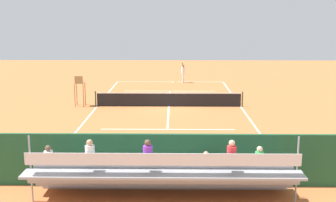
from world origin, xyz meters
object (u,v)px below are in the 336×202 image
(tennis_racket, at_px, (174,82))
(tennis_net, at_px, (169,99))
(umpire_chair, at_px, (80,87))
(bleacher_stand, at_px, (164,175))
(courtside_bench, at_px, (232,165))
(tennis_ball_far, at_px, (172,86))
(equipment_bag, at_px, (183,175))
(tennis_ball_near, at_px, (173,89))
(tennis_player, at_px, (183,72))

(tennis_racket, bearing_deg, tennis_net, 88.15)
(umpire_chair, bearing_deg, bleacher_stand, 111.88)
(tennis_net, distance_m, courtside_bench, 13.53)
(umpire_chair, height_order, tennis_ball_far, umpire_chair)
(tennis_racket, bearing_deg, equipment_bag, 90.88)
(tennis_net, distance_m, tennis_ball_far, 8.30)
(tennis_ball_near, bearing_deg, tennis_net, 87.87)
(bleacher_stand, distance_m, tennis_ball_near, 22.13)
(bleacher_stand, xyz_separation_m, courtside_bench, (-2.61, -2.11, -0.39))
(umpire_chair, distance_m, tennis_ball_far, 10.50)
(umpire_chair, height_order, tennis_player, umpire_chair)
(courtside_bench, xyz_separation_m, tennis_ball_far, (2.40, -21.55, -0.53))
(equipment_bag, relative_size, tennis_racket, 1.65)
(tennis_player, height_order, tennis_ball_near, tennis_player)
(bleacher_stand, xyz_separation_m, tennis_ball_far, (-0.21, -23.67, -0.91))
(courtside_bench, bearing_deg, tennis_ball_near, -83.27)
(courtside_bench, distance_m, tennis_ball_far, 21.69)
(bleacher_stand, bearing_deg, tennis_racket, -90.75)
(tennis_ball_far, bearing_deg, courtside_bench, 96.35)
(courtside_bench, bearing_deg, tennis_player, -86.65)
(equipment_bag, bearing_deg, courtside_bench, -176.14)
(umpire_chair, relative_size, courtside_bench, 1.19)
(tennis_net, relative_size, tennis_racket, 18.91)
(tennis_net, xyz_separation_m, bleacher_stand, (-0.00, 15.38, 0.45))
(equipment_bag, bearing_deg, tennis_ball_far, -88.68)
(equipment_bag, distance_m, tennis_ball_far, 21.69)
(courtside_bench, xyz_separation_m, tennis_player, (1.40, -23.82, 0.46))
(bleacher_stand, height_order, tennis_player, bleacher_stand)
(tennis_player, bearing_deg, umpire_chair, 54.73)
(tennis_ball_far, bearing_deg, tennis_net, 88.53)
(tennis_net, relative_size, umpire_chair, 4.81)
(tennis_net, height_order, bleacher_stand, bleacher_stand)
(courtside_bench, bearing_deg, tennis_racket, -84.58)
(tennis_net, distance_m, umpire_chair, 6.25)
(tennis_net, bearing_deg, bleacher_stand, 90.02)
(umpire_chair, bearing_deg, courtside_bench, 123.45)
(courtside_bench, relative_size, tennis_ball_near, 27.27)
(courtside_bench, height_order, tennis_player, tennis_player)
(courtside_bench, distance_m, tennis_ball_near, 20.14)
(tennis_player, relative_size, tennis_ball_near, 29.18)
(tennis_ball_far, bearing_deg, equipment_bag, 91.32)
(bleacher_stand, height_order, equipment_bag, bleacher_stand)
(tennis_racket, relative_size, tennis_ball_far, 8.25)
(courtside_bench, bearing_deg, bleacher_stand, 39.02)
(umpire_chair, xyz_separation_m, tennis_player, (-7.41, -10.49, -0.30))
(tennis_ball_near, bearing_deg, tennis_racket, -91.36)
(bleacher_stand, relative_size, umpire_chair, 4.23)
(tennis_player, distance_m, tennis_ball_far, 2.67)
(equipment_bag, xyz_separation_m, tennis_ball_far, (0.50, -21.68, -0.15))
(courtside_bench, height_order, tennis_ball_far, courtside_bench)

